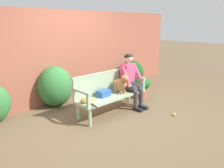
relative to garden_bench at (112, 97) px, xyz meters
The scene contains 16 objects.
ground_plane 0.38m from the garden_bench, ahead, with size 40.00×40.00×0.00m, color brown.
brick_garden_fence 1.82m from the garden_bench, 90.00° to the left, with size 8.00×0.30×2.33m, color #9E5642.
hedge_bush_far_left 1.47m from the garden_bench, 118.61° to the left, with size 0.85×0.82×1.00m, color #337538.
hedge_bush_mid_left 2.51m from the garden_bench, 31.07° to the left, with size 0.81×0.79×0.81m, color #194C1E.
hedge_bush_mid_right 2.20m from the garden_bench, 36.78° to the left, with size 0.72×0.55×0.69m, color #194C1E.
garden_bench is the anchor object (origin of this frame).
bench_backrest 0.39m from the garden_bench, 90.00° to the left, with size 1.81×0.06×0.50m.
bench_armrest_left_end 0.89m from the garden_bench, behind, with size 0.06×0.52×0.28m.
bench_armrest_right_end 0.89m from the garden_bench, ahead, with size 0.06×0.52×0.28m.
person_seated 0.69m from the garden_bench, ahead, with size 0.56×0.66×1.31m.
dog_on_bench 0.36m from the garden_bench, 19.63° to the right, with size 0.23×0.46×0.46m.
tennis_racket 0.68m from the garden_bench, behind, with size 0.35×0.58×0.03m.
baseball_glove 0.76m from the garden_bench, behind, with size 0.22×0.17×0.09m, color #9E6B2D.
sports_bag 0.26m from the garden_bench, 167.67° to the left, with size 0.28×0.20×0.14m, color #2856A3.
tennis_ball 1.45m from the garden_bench, 52.00° to the right, with size 0.07×0.07×0.07m, color #CCDB33.
potted_plant 1.29m from the garden_bench, ahead, with size 0.48×0.48×0.58m.
Camera 1 is at (-3.25, -3.38, 2.00)m, focal length 34.81 mm.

